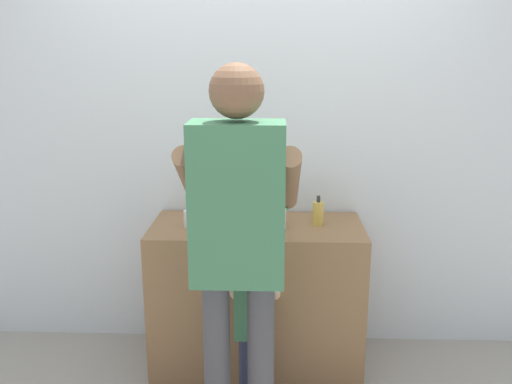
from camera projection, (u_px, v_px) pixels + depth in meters
The scene contains 8 objects.
back_wall at pixel (259, 126), 3.21m from camera, with size 4.40×0.08×2.70m.
vanity_cabinet at pixel (257, 295), 3.13m from camera, with size 1.17×0.54×0.84m, color olive.
sink_basin at pixel (257, 216), 2.99m from camera, with size 0.32×0.32×0.11m.
faucet at pixel (258, 202), 3.18m from camera, with size 0.18×0.14×0.18m.
toothbrush_cup at pixel (190, 218), 2.98m from camera, with size 0.07×0.07×0.21m.
soap_bottle at pixel (318, 213), 3.02m from camera, with size 0.06×0.06×0.16m.
child_toddler at pixel (254, 314), 2.72m from camera, with size 0.26×0.26×0.85m.
adult_parent at pixel (238, 227), 2.36m from camera, with size 0.54×0.57×1.74m.
Camera 1 is at (0.10, -2.58, 1.78)m, focal length 38.34 mm.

